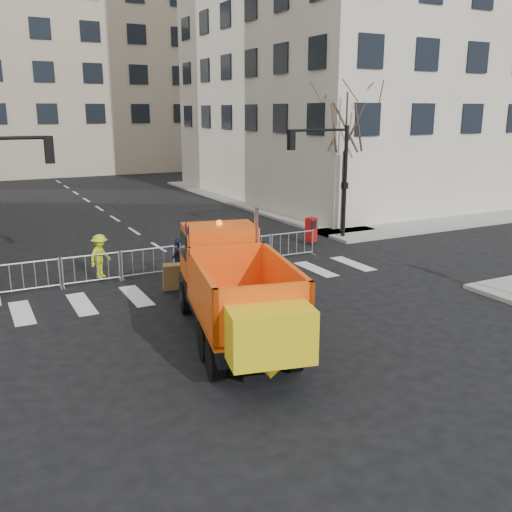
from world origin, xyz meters
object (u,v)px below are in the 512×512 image
worker (100,256)px  cop_a (178,261)px  cop_c (223,258)px  plow_truck (234,287)px  cop_b (240,261)px  newspaper_box (311,230)px

worker → cop_a: bearing=-72.2°
cop_c → plow_truck: bearing=13.6°
plow_truck → cop_a: 5.82m
cop_b → cop_c: size_ratio=1.09×
cop_a → cop_b: size_ratio=0.94×
plow_truck → worker: 7.55m
cop_a → worker: size_ratio=1.04×
plow_truck → cop_b: 5.13m
cop_b → newspaper_box: bearing=-154.6°
cop_b → worker: size_ratio=1.11×
cop_b → newspaper_box: size_ratio=1.61×
cop_a → worker: bearing=-77.1°
worker → newspaper_box: bearing=-31.6°
cop_a → cop_c: cop_a is taller
cop_a → newspaper_box: 8.18m
plow_truck → cop_b: (2.38, 4.51, -0.63)m
cop_b → cop_c: bearing=-87.0°
cop_a → cop_c: bearing=124.5°
worker → newspaper_box: 10.14m
cop_b → worker: (-4.29, 2.78, 0.06)m
cop_b → cop_a: bearing=-45.0°
cop_b → newspaper_box: 7.15m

